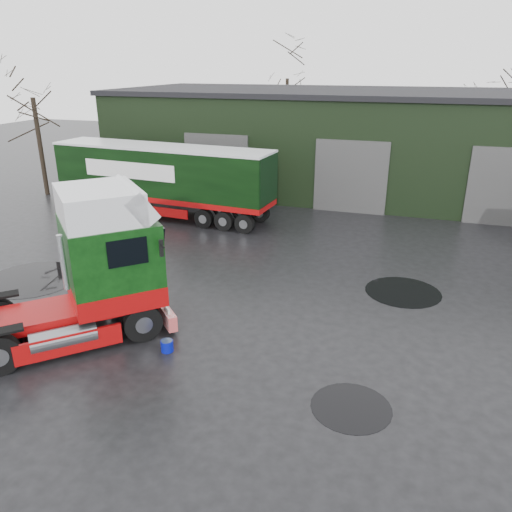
% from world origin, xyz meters
% --- Properties ---
extents(ground, '(100.00, 100.00, 0.00)m').
position_xyz_m(ground, '(0.00, 0.00, 0.00)').
color(ground, black).
extents(warehouse, '(32.40, 12.40, 6.30)m').
position_xyz_m(warehouse, '(2.00, 20.00, 3.16)').
color(warehouse, black).
rests_on(warehouse, ground).
extents(hero_tractor, '(7.45, 7.46, 4.60)m').
position_xyz_m(hero_tractor, '(-4.50, -3.00, 2.30)').
color(hero_tractor, black).
rests_on(hero_tractor, ground).
extents(trailer_left, '(12.59, 3.50, 3.86)m').
position_xyz_m(trailer_left, '(-7.50, 10.00, 1.93)').
color(trailer_left, silver).
rests_on(trailer_left, ground).
extents(wash_bucket, '(0.40, 0.40, 0.34)m').
position_xyz_m(wash_bucket, '(-0.85, -2.37, 0.17)').
color(wash_bucket, '#060F95').
rests_on(wash_bucket, ground).
extents(tree_left, '(4.40, 4.40, 8.50)m').
position_xyz_m(tree_left, '(-17.00, 12.00, 4.25)').
color(tree_left, black).
rests_on(tree_left, ground).
extents(tree_back_a, '(4.40, 4.40, 9.50)m').
position_xyz_m(tree_back_a, '(-6.00, 30.00, 4.75)').
color(tree_back_a, black).
rests_on(tree_back_a, ground).
extents(tree_back_b, '(4.40, 4.40, 7.50)m').
position_xyz_m(tree_back_b, '(10.00, 30.00, 3.75)').
color(tree_back_b, black).
rests_on(tree_back_b, ground).
extents(puddle_1, '(2.75, 2.75, 0.01)m').
position_xyz_m(puddle_1, '(5.51, 3.98, 0.00)').
color(puddle_1, black).
rests_on(puddle_1, ground).
extents(puddle_2, '(3.66, 3.66, 0.01)m').
position_xyz_m(puddle_2, '(-8.33, 0.64, 0.00)').
color(puddle_2, black).
rests_on(puddle_2, ground).
extents(puddle_3, '(1.99, 1.99, 0.01)m').
position_xyz_m(puddle_3, '(4.65, -3.27, 0.00)').
color(puddle_3, black).
rests_on(puddle_3, ground).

